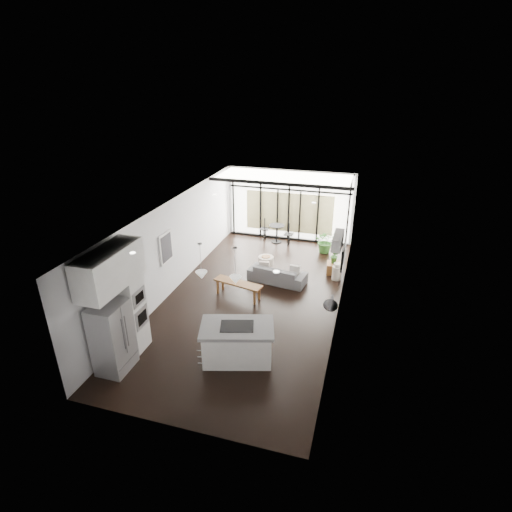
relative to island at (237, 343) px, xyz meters
The scene contains 27 objects.
floor 2.85m from the island, 99.21° to the left, with size 5.00×10.00×0.00m, color black.
ceiling 3.66m from the island, 99.21° to the left, with size 5.00×10.00×0.00m, color silver.
wall_left 4.16m from the island, 136.75° to the left, with size 0.02×10.00×2.80m, color white.
wall_right 3.58m from the island, 53.55° to the left, with size 0.02×10.00×2.80m, color white.
wall_back 7.85m from the island, 93.31° to the left, with size 5.00×0.02×2.80m, color white.
wall_front 2.46m from the island, 101.43° to the right, with size 5.00×0.02×2.80m, color white.
glazing 7.73m from the island, 93.36° to the left, with size 5.00×0.20×2.80m, color black.
skylight 7.17m from the island, 93.80° to the left, with size 4.70×1.90×0.06m, color silver.
neighbour_building 7.77m from the island, 93.33° to the left, with size 3.50×0.02×1.60m, color beige.
island is the anchor object (origin of this frame).
cooktop 0.46m from the island, behind, with size 0.75×0.50×0.01m, color black.
fridge 2.77m from the island, 156.92° to the right, with size 0.64×0.81×1.67m, color gray.
appliance_column 2.64m from the island, behind, with size 0.56×0.58×2.16m, color white.
upper_cabinets 3.27m from the island, 164.25° to the right, with size 0.62×1.75×0.86m, color white.
pendant_left 1.79m from the island, behind, with size 0.26×0.26×0.18m, color silver.
pendant_right 1.57m from the island, 111.75° to the left, with size 0.26×0.26×0.18m, color silver.
sofa 4.00m from the island, 90.13° to the left, with size 1.85×0.54×0.72m, color #505052.
console_bench 2.89m from the island, 108.34° to the left, with size 1.51×0.38×0.48m, color brown.
pouf 4.90m from the island, 97.22° to the left, with size 0.53×0.53×0.42m, color beige.
crate 5.39m from the island, 71.85° to the left, with size 0.48×0.48×0.36m, color brown.
plant_tall 6.88m from the island, 80.17° to the left, with size 0.79×0.88×0.69m, color #326727.
plant_crate 5.38m from the island, 71.85° to the left, with size 0.30×0.55×0.24m, color #326727.
milk_can 5.02m from the island, 68.99° to the left, with size 0.29×0.29×0.57m, color beige.
bistro_set 7.27m from the island, 96.45° to the left, with size 1.64×0.65×0.78m, color black.
tv 4.36m from the island, 61.97° to the left, with size 0.05×1.10×0.65m, color black.
ac_unit 3.41m from the island, 45.66° to the left, with size 0.22×0.90×0.30m, color silver.
framed_art 3.86m from the island, 142.07° to the left, with size 0.04×0.70×0.90m, color black.
Camera 1 is at (2.98, -9.89, 6.09)m, focal length 28.00 mm.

